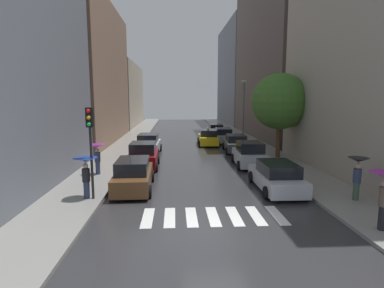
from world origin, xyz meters
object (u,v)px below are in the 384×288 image
(parked_car_right_nearest, at_px, (277,177))
(pedestrian_by_kerb, at_px, (86,168))
(traffic_light_left_corner, at_px, (90,133))
(parked_car_right_fourth, at_px, (223,136))
(parked_car_right_fifth, at_px, (215,130))
(parked_car_right_third, at_px, (236,144))
(pedestrian_far_side, at_px, (97,152))
(lamp_post_right, at_px, (243,107))
(parked_car_right_second, at_px, (249,155))
(pedestrian_near_tree, at_px, (358,170))
(parked_car_left_second, at_px, (143,156))
(street_tree_right, at_px, (280,102))
(taxi_midroad, at_px, (208,138))
(parked_car_left_third, at_px, (149,145))
(parked_car_left_nearest, at_px, (133,175))

(parked_car_right_nearest, height_order, pedestrian_by_kerb, pedestrian_by_kerb)
(pedestrian_by_kerb, bearing_deg, traffic_light_left_corner, -89.15)
(parked_car_right_fourth, height_order, parked_car_right_fifth, parked_car_right_fourth)
(parked_car_right_nearest, distance_m, parked_car_right_third, 12.06)
(parked_car_right_fourth, bearing_deg, parked_car_right_third, -175.20)
(parked_car_right_fourth, bearing_deg, pedestrian_by_kerb, 156.65)
(pedestrian_far_side, xyz_separation_m, traffic_light_left_corner, (0.92, -4.87, 1.76))
(pedestrian_by_kerb, relative_size, lamp_post_right, 0.30)
(parked_car_right_second, distance_m, parked_car_right_fourth, 12.11)
(pedestrian_near_tree, bearing_deg, parked_car_left_second, -171.63)
(parked_car_right_fourth, height_order, pedestrian_far_side, pedestrian_far_side)
(pedestrian_by_kerb, distance_m, pedestrian_far_side, 4.79)
(parked_car_left_second, bearing_deg, street_tree_right, -75.80)
(parked_car_right_nearest, distance_m, pedestrian_far_side, 10.81)
(pedestrian_far_side, bearing_deg, pedestrian_near_tree, 29.72)
(parked_car_right_second, height_order, parked_car_right_fifth, parked_car_right_second)
(parked_car_right_fourth, relative_size, pedestrian_near_tree, 2.37)
(parked_car_right_nearest, xyz_separation_m, pedestrian_by_kerb, (-9.60, -1.28, 0.90))
(lamp_post_right, bearing_deg, pedestrian_near_tree, -85.94)
(pedestrian_far_side, bearing_deg, taxi_midroad, 110.39)
(parked_car_left_third, bearing_deg, street_tree_right, -103.33)
(parked_car_right_fourth, bearing_deg, pedestrian_far_side, 148.14)
(lamp_post_right, bearing_deg, parked_car_right_third, -110.50)
(street_tree_right, bearing_deg, lamp_post_right, 98.42)
(parked_car_left_second, xyz_separation_m, parked_car_right_fifth, (7.48, 18.34, -0.12))
(parked_car_right_third, distance_m, taxi_midroad, 4.75)
(parked_car_right_second, bearing_deg, taxi_midroad, 12.32)
(parked_car_right_second, bearing_deg, parked_car_left_third, 56.68)
(street_tree_right, relative_size, traffic_light_left_corner, 1.55)
(lamp_post_right, bearing_deg, traffic_light_left_corner, -121.92)
(lamp_post_right, bearing_deg, parked_car_right_fourth, 133.72)
(parked_car_right_fifth, bearing_deg, parked_car_left_nearest, 161.72)
(parked_car_left_third, bearing_deg, parked_car_left_second, -176.95)
(parked_car_left_second, relative_size, lamp_post_right, 0.62)
(taxi_midroad, xyz_separation_m, pedestrian_far_side, (-8.28, -12.86, 0.76))
(taxi_midroad, bearing_deg, parked_car_right_third, -152.64)
(parked_car_left_second, distance_m, pedestrian_near_tree, 13.38)
(parked_car_left_second, xyz_separation_m, traffic_light_left_corner, (-1.68, -7.21, 2.45))
(street_tree_right, distance_m, traffic_light_left_corner, 15.72)
(parked_car_left_second, relative_size, pedestrian_far_side, 2.12)
(parked_car_right_nearest, xyz_separation_m, taxi_midroad, (-1.93, 16.33, 0.04))
(parked_car_right_fifth, xyz_separation_m, pedestrian_by_kerb, (-9.48, -25.43, 0.90))
(parked_car_left_nearest, distance_m, parked_car_right_fifth, 24.82)
(parked_car_right_fifth, xyz_separation_m, pedestrian_near_tree, (3.16, -26.42, 0.85))
(parked_car_left_third, xyz_separation_m, pedestrian_by_kerb, (-1.91, -12.70, 0.80))
(parked_car_right_third, height_order, taxi_midroad, taxi_midroad)
(pedestrian_far_side, xyz_separation_m, street_tree_right, (13.07, 5.02, 3.06))
(parked_car_left_nearest, distance_m, pedestrian_far_side, 4.01)
(parked_car_left_third, bearing_deg, parked_car_right_fourth, -46.60)
(parked_car_left_nearest, xyz_separation_m, parked_car_right_nearest, (7.62, -0.49, -0.06))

